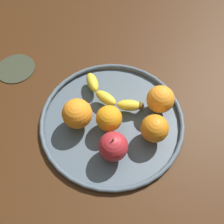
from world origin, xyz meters
The scene contains 9 objects.
ground_plane centered at (0.00, 0.00, -2.00)cm, with size 144.92×144.92×4.00cm, color #3D220F.
fruit_bowl centered at (0.00, 0.00, 0.92)cm, with size 38.98×38.98×1.80cm.
banana centered at (-2.56, 5.68, 3.32)cm, with size 19.62×9.90×3.03cm.
apple centered at (3.55, -9.12, 5.38)cm, with size 7.15×7.15×7.95cm.
orange_back_right centered at (11.52, -1.22, 5.31)cm, with size 7.02×7.02×7.02cm, color orange.
orange_center centered at (10.80, 7.59, 5.48)cm, with size 7.35×7.35×7.35cm, color orange.
orange_front_left centered at (-7.94, -3.92, 5.67)cm, with size 7.75×7.75×7.75cm, color orange.
orange_front_right centered at (0.08, -2.24, 5.15)cm, with size 6.70×6.70×6.70cm, color orange.
ambient_coaster centered at (-34.77, 7.46, 0.30)cm, with size 11.96×11.96×0.60cm, color #313727.
Camera 1 is at (10.83, -30.32, 58.40)cm, focal length 38.97 mm.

